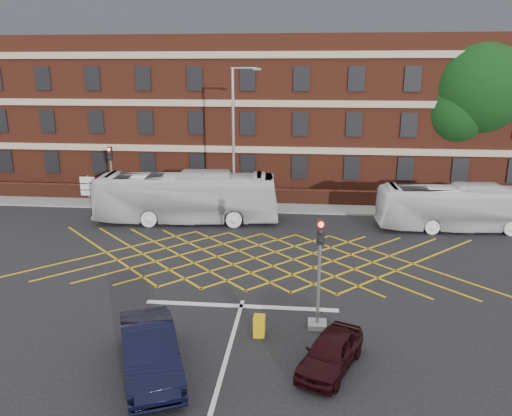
# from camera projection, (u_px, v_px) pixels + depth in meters

# --- Properties ---
(ground) EXTENTS (120.00, 120.00, 0.00)m
(ground) POSITION_uv_depth(u_px,v_px,m) (251.00, 273.00, 23.96)
(ground) COLOR black
(ground) RESTS_ON ground
(victorian_building) EXTENTS (51.00, 12.17, 20.40)m
(victorian_building) POSITION_uv_depth(u_px,v_px,m) (282.00, 89.00, 42.93)
(victorian_building) COLOR #602718
(victorian_building) RESTS_ON ground
(boundary_wall) EXTENTS (56.00, 0.50, 1.10)m
(boundary_wall) POSITION_uv_depth(u_px,v_px,m) (271.00, 196.00, 36.28)
(boundary_wall) COLOR #4C2014
(boundary_wall) RESTS_ON ground
(far_pavement) EXTENTS (60.00, 3.00, 0.12)m
(far_pavement) POSITION_uv_depth(u_px,v_px,m) (269.00, 206.00, 35.45)
(far_pavement) COLOR slate
(far_pavement) RESTS_ON ground
(box_junction_hatching) EXTENTS (8.22, 8.22, 0.02)m
(box_junction_hatching) POSITION_uv_depth(u_px,v_px,m) (255.00, 258.00, 25.88)
(box_junction_hatching) COLOR #CC990C
(box_junction_hatching) RESTS_ON ground
(stop_line) EXTENTS (8.00, 0.30, 0.02)m
(stop_line) POSITION_uv_depth(u_px,v_px,m) (241.00, 306.00, 20.60)
(stop_line) COLOR silver
(stop_line) RESTS_ON ground
(centre_line) EXTENTS (0.15, 14.00, 0.02)m
(centre_line) POSITION_uv_depth(u_px,v_px,m) (212.00, 408.00, 14.37)
(centre_line) COLOR silver
(centre_line) RESTS_ON ground
(bus_left) EXTENTS (11.75, 3.61, 3.22)m
(bus_left) POSITION_uv_depth(u_px,v_px,m) (187.00, 197.00, 31.69)
(bus_left) COLOR silver
(bus_left) RESTS_ON ground
(bus_right) EXTENTS (10.09, 2.79, 2.78)m
(bus_right) POSITION_uv_depth(u_px,v_px,m) (461.00, 208.00, 30.14)
(bus_right) COLOR silver
(bus_right) RESTS_ON ground
(car_navy) EXTENTS (3.40, 5.04, 1.57)m
(car_navy) POSITION_uv_depth(u_px,v_px,m) (150.00, 351.00, 15.90)
(car_navy) COLOR black
(car_navy) RESTS_ON ground
(car_maroon) EXTENTS (2.62, 3.72, 1.17)m
(car_maroon) POSITION_uv_depth(u_px,v_px,m) (331.00, 352.00, 16.19)
(car_maroon) COLOR black
(car_maroon) RESTS_ON ground
(deciduous_tree) EXTENTS (8.11, 8.01, 12.16)m
(deciduous_tree) POSITION_uv_depth(u_px,v_px,m) (472.00, 95.00, 38.07)
(deciduous_tree) COLOR black
(deciduous_tree) RESTS_ON ground
(traffic_light_near) EXTENTS (0.70, 0.70, 4.27)m
(traffic_light_near) POSITION_uv_depth(u_px,v_px,m) (319.00, 284.00, 18.48)
(traffic_light_near) COLOR slate
(traffic_light_near) RESTS_ON ground
(traffic_light_far) EXTENTS (0.70, 0.70, 4.27)m
(traffic_light_far) POSITION_uv_depth(u_px,v_px,m) (112.00, 182.00, 35.21)
(traffic_light_far) COLOR slate
(traffic_light_far) RESTS_ON ground
(street_lamp) EXTENTS (2.25, 1.00, 9.59)m
(street_lamp) POSITION_uv_depth(u_px,v_px,m) (235.00, 168.00, 32.03)
(street_lamp) COLOR slate
(street_lamp) RESTS_ON ground
(direction_signs) EXTENTS (1.10, 0.16, 2.20)m
(direction_signs) POSITION_uv_depth(u_px,v_px,m) (88.00, 187.00, 35.49)
(direction_signs) COLOR gray
(direction_signs) RESTS_ON ground
(utility_cabinet) EXTENTS (0.41, 0.42, 0.80)m
(utility_cabinet) POSITION_uv_depth(u_px,v_px,m) (259.00, 326.00, 18.21)
(utility_cabinet) COLOR #C9A00B
(utility_cabinet) RESTS_ON ground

